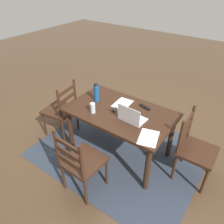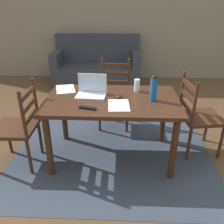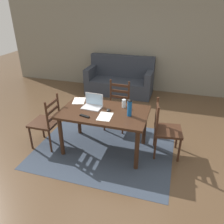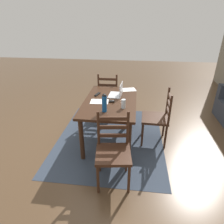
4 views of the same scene
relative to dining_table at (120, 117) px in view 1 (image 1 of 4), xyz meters
The scene contains 13 objects.
ground_plane 0.64m from the dining_table, ahead, with size 14.00×14.00×0.00m, color brown.
area_rug 0.64m from the dining_table, ahead, with size 2.35×1.86×0.01m, color #333D4C.
dining_table is the anchor object (origin of this frame).
chair_left_near 1.03m from the dining_table, behind, with size 0.45×0.45×0.95m.
chair_far_head 0.82m from the dining_table, 89.88° to the left, with size 0.46×0.46×0.95m.
chair_right_far 1.03m from the dining_table, ahead, with size 0.49×0.49×0.95m.
laptop 0.30m from the dining_table, 155.91° to the left, with size 0.33×0.24×0.23m.
water_bottle 0.50m from the dining_table, ahead, with size 0.07×0.07×0.28m.
drinking_glass 0.40m from the dining_table, 40.82° to the left, with size 0.07×0.07×0.14m, color silver.
computer_mouse 0.14m from the dining_table, 23.84° to the left, with size 0.06×0.10×0.03m, color black.
tv_remote 0.37m from the dining_table, 130.86° to the right, with size 0.04×0.17×0.02m, color black.
paper_stack_left 0.63m from the dining_table, 154.65° to the left, with size 0.21×0.30×0.00m, color white.
paper_stack_right 0.21m from the dining_table, 66.34° to the right, with size 0.21×0.30×0.00m, color white.
Camera 1 is at (-1.30, 2.02, 2.36)m, focal length 34.67 mm.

